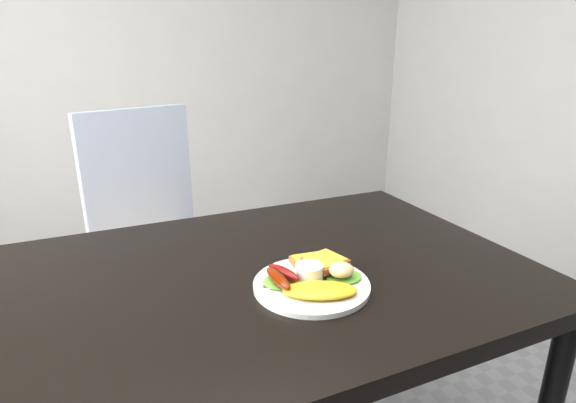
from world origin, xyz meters
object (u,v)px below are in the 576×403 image
dining_chair (152,255)px  person (144,196)px  plate (311,285)px  dining_table (263,278)px

dining_chair → person: bearing=-113.8°
person → plate: (0.26, -0.56, -0.06)m
person → dining_chair: bearing=-83.1°
plate → person: bearing=114.8°
dining_table → plate: (0.07, -0.11, 0.03)m
dining_table → dining_chair: bearing=100.2°
dining_table → person: (-0.20, 0.45, 0.09)m
person → dining_table: bearing=126.6°
dining_table → person: bearing=113.5°
plate → dining_chair: bearing=102.8°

